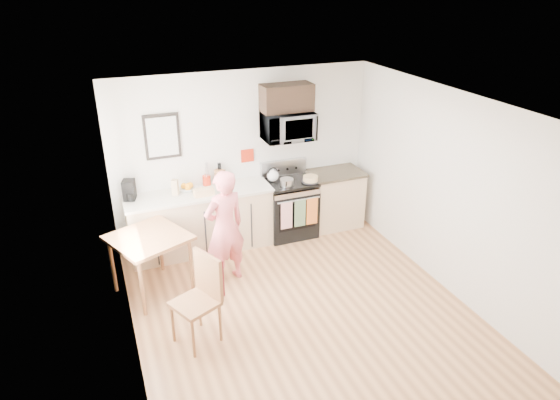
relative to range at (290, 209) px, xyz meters
name	(u,v)px	position (x,y,z in m)	size (l,w,h in m)	color
floor	(303,312)	(-0.63, -1.98, -0.44)	(4.60, 4.60, 0.00)	brown
back_wall	(244,156)	(-0.63, 0.32, 0.86)	(4.00, 0.04, 2.60)	silver
front_wall	(430,349)	(-0.63, -4.28, 0.86)	(4.00, 0.04, 2.60)	silver
left_wall	(123,252)	(-2.63, -1.98, 0.86)	(0.04, 4.60, 2.60)	silver
right_wall	(449,193)	(1.37, -1.98, 0.86)	(0.04, 4.60, 2.60)	silver
ceiling	(308,107)	(-0.63, -1.98, 2.16)	(4.00, 4.60, 0.04)	white
window	(117,198)	(-2.59, -1.18, 1.11)	(0.06, 1.40, 1.50)	white
cabinet_left	(201,222)	(-1.43, 0.02, 0.01)	(2.10, 0.60, 0.90)	#D1B386
countertop_left	(199,194)	(-1.43, 0.02, 0.48)	(2.14, 0.64, 0.04)	beige
cabinet_right	(334,200)	(0.80, 0.02, 0.01)	(0.84, 0.60, 0.90)	#D1B386
countertop_right	(335,173)	(0.80, 0.02, 0.48)	(0.88, 0.64, 0.04)	black
range	(290,209)	(0.00, 0.00, 0.00)	(0.76, 0.70, 1.16)	black
microwave	(288,126)	(0.00, 0.10, 1.32)	(0.76, 0.51, 0.42)	#AEAEB3
upper_cabinet	(287,98)	(0.00, 0.15, 1.74)	(0.76, 0.35, 0.40)	black
wall_art	(162,137)	(-1.83, 0.30, 1.31)	(0.50, 0.04, 0.65)	black
wall_trivet	(247,156)	(-0.58, 0.31, 0.86)	(0.20, 0.02, 0.20)	#AD230E
person	(225,228)	(-1.30, -0.92, 0.36)	(0.58, 0.38, 1.60)	#D53A52
dining_table	(149,243)	(-2.28, -0.83, 0.29)	(1.00, 1.00, 0.82)	brown
chair	(205,285)	(-1.83, -1.95, 0.25)	(0.63, 0.60, 1.06)	brown
knife_block	(220,176)	(-1.04, 0.24, 0.61)	(0.10, 0.14, 0.22)	brown
utensil_crock	(206,176)	(-1.25, 0.24, 0.65)	(0.12, 0.12, 0.36)	#AD230E
fruit_bowl	(187,188)	(-1.57, 0.14, 0.55)	(0.30, 0.30, 0.11)	white
milk_carton	(175,187)	(-1.75, 0.06, 0.62)	(0.09, 0.09, 0.23)	tan
coffee_maker	(129,191)	(-2.38, 0.14, 0.64)	(0.21, 0.26, 0.28)	black
bread_bag	(204,192)	(-1.38, -0.11, 0.56)	(0.28, 0.13, 0.10)	tan
cake	(311,179)	(0.27, -0.17, 0.53)	(0.28, 0.28, 0.09)	black
kettle	(273,175)	(-0.26, 0.07, 0.58)	(0.18, 0.18, 0.22)	white
pot	(287,182)	(-0.12, -0.17, 0.54)	(0.21, 0.33, 0.10)	#AEAEB3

